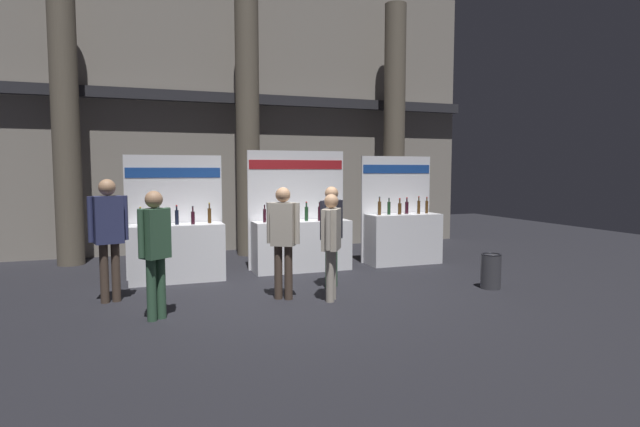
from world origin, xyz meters
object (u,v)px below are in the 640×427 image
object	(u,v)px
exhibitor_booth_1	(301,240)
visitor_0	(283,234)
visitor_2	(155,244)
trash_bin	(491,271)
visitor_4	(331,228)
visitor_1	(108,228)
exhibitor_booth_0	(177,247)
visitor_3	(331,237)
exhibitor_booth_2	(402,234)

from	to	relation	value
exhibitor_booth_1	visitor_0	size ratio (longest dim) A/B	1.38
visitor_2	trash_bin	bearing A→B (deg)	-35.60
trash_bin	visitor_4	world-z (taller)	visitor_4
visitor_2	visitor_1	bearing A→B (deg)	82.32
visitor_0	visitor_4	world-z (taller)	visitor_0
visitor_2	visitor_4	bearing A→B (deg)	-16.59
exhibitor_booth_0	visitor_4	world-z (taller)	exhibitor_booth_0
visitor_3	visitor_4	world-z (taller)	visitor_4
visitor_0	exhibitor_booth_0	bearing A→B (deg)	-21.66
visitor_0	visitor_3	size ratio (longest dim) A/B	1.06
visitor_2	exhibitor_booth_2	bearing A→B (deg)	-8.67
exhibitor_booth_2	visitor_2	world-z (taller)	exhibitor_booth_2
exhibitor_booth_1	exhibitor_booth_2	bearing A→B (deg)	-0.27
visitor_4	exhibitor_booth_2	bearing A→B (deg)	-3.17
visitor_2	visitor_3	xyz separation A→B (m)	(2.51, 0.15, -0.05)
exhibitor_booth_2	visitor_0	distance (m)	3.82
exhibitor_booth_2	visitor_4	bearing A→B (deg)	-144.36
exhibitor_booth_0	visitor_1	world-z (taller)	exhibitor_booth_0
visitor_1	visitor_0	bearing A→B (deg)	150.55
exhibitor_booth_1	visitor_4	bearing A→B (deg)	-88.92
exhibitor_booth_2	visitor_2	size ratio (longest dim) A/B	1.33
exhibitor_booth_1	visitor_3	world-z (taller)	exhibitor_booth_1
visitor_3	visitor_4	distance (m)	0.88
exhibitor_booth_1	visitor_0	distance (m)	2.33
exhibitor_booth_0	visitor_0	bearing A→B (deg)	-53.06
exhibitor_booth_1	visitor_0	bearing A→B (deg)	-114.27
visitor_0	visitor_3	distance (m)	0.73
trash_bin	visitor_4	xyz separation A→B (m)	(-2.46, 0.98, 0.71)
exhibitor_booth_0	exhibitor_booth_2	world-z (taller)	exhibitor_booth_2
trash_bin	visitor_1	size ratio (longest dim) A/B	0.32
visitor_4	visitor_1	bearing A→B (deg)	138.03
exhibitor_booth_1	visitor_2	xyz separation A→B (m)	(-2.80, -2.56, 0.41)
exhibitor_booth_0	trash_bin	xyz separation A→B (m)	(4.87, -2.39, -0.30)
exhibitor_booth_2	visitor_4	world-z (taller)	exhibitor_booth_2
exhibitor_booth_1	exhibitor_booth_0	bearing A→B (deg)	-175.61
visitor_1	visitor_2	xyz separation A→B (m)	(0.62, -1.16, -0.11)
exhibitor_booth_1	visitor_4	world-z (taller)	exhibitor_booth_1
exhibitor_booth_1	visitor_4	xyz separation A→B (m)	(0.03, -1.59, 0.41)
exhibitor_booth_0	exhibitor_booth_2	distance (m)	4.61
visitor_0	visitor_2	size ratio (longest dim) A/B	1.01
exhibitor_booth_0	visitor_3	xyz separation A→B (m)	(2.09, -2.23, 0.37)
exhibitor_booth_0	trash_bin	bearing A→B (deg)	-26.10
visitor_0	visitor_3	xyz separation A→B (m)	(0.65, -0.32, -0.05)
exhibitor_booth_1	visitor_1	distance (m)	3.73
visitor_0	visitor_1	bearing A→B (deg)	15.86
exhibitor_booth_1	visitor_2	distance (m)	3.82
trash_bin	visitor_0	world-z (taller)	visitor_0
exhibitor_booth_2	trash_bin	xyz separation A→B (m)	(0.26, -2.56, -0.32)
exhibitor_booth_1	trash_bin	world-z (taller)	exhibitor_booth_1
visitor_2	visitor_3	size ratio (longest dim) A/B	1.06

